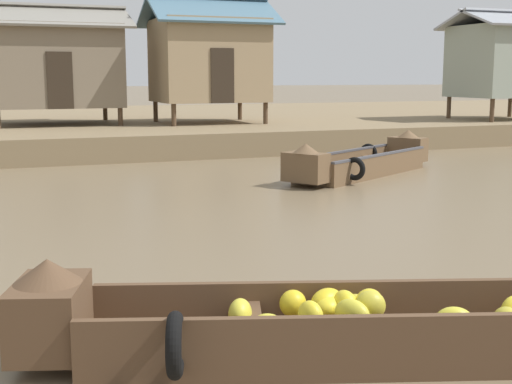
% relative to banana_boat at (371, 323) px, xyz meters
% --- Properties ---
extents(ground_plane, '(300.00, 300.00, 0.00)m').
position_rel_banana_boat_xyz_m(ground_plane, '(-1.33, 5.18, -0.31)').
color(ground_plane, '#726047').
extents(riverbank_strip, '(160.00, 20.00, 0.73)m').
position_rel_banana_boat_xyz_m(riverbank_strip, '(-1.33, 24.22, 0.06)').
color(riverbank_strip, '#7F6B4C').
rests_on(riverbank_strip, ground).
extents(banana_boat, '(5.92, 2.71, 0.90)m').
position_rel_banana_boat_xyz_m(banana_boat, '(0.00, 0.00, 0.00)').
color(banana_boat, brown).
rests_on(banana_boat, ground).
extents(fishing_skiff_distant, '(5.10, 3.55, 0.95)m').
position_rel_banana_boat_xyz_m(fishing_skiff_distant, '(5.53, 9.87, 0.01)').
color(fishing_skiff_distant, brown).
rests_on(fishing_skiff_distant, ground).
extents(stilt_house_left, '(4.93, 3.94, 4.01)m').
position_rel_banana_boat_xyz_m(stilt_house_left, '(-0.60, 20.10, 2.44)').
color(stilt_house_left, '#4C3826').
rests_on(stilt_house_left, riverbank_strip).
extents(stilt_house_mid_left, '(4.34, 3.47, 4.39)m').
position_rel_banana_boat_xyz_m(stilt_house_mid_left, '(4.52, 18.94, 2.64)').
color(stilt_house_mid_left, '#4C3826').
rests_on(stilt_house_mid_left, riverbank_strip).
extents(stilt_house_mid_right, '(4.06, 3.41, 4.07)m').
position_rel_banana_boat_xyz_m(stilt_house_mid_right, '(15.48, 16.80, 2.65)').
color(stilt_house_mid_right, '#4C3826').
rests_on(stilt_house_mid_right, riverbank_strip).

